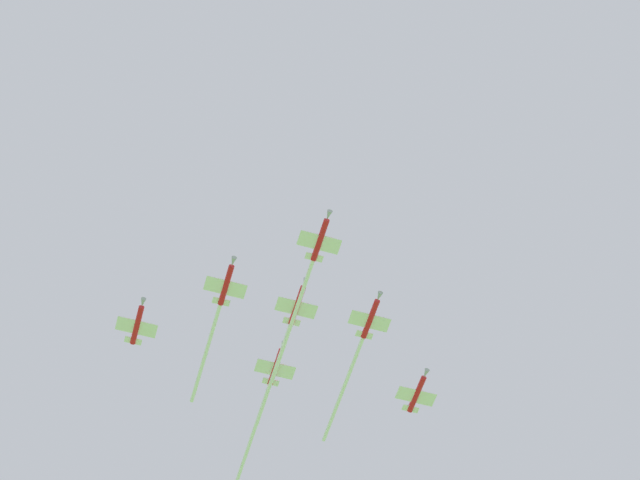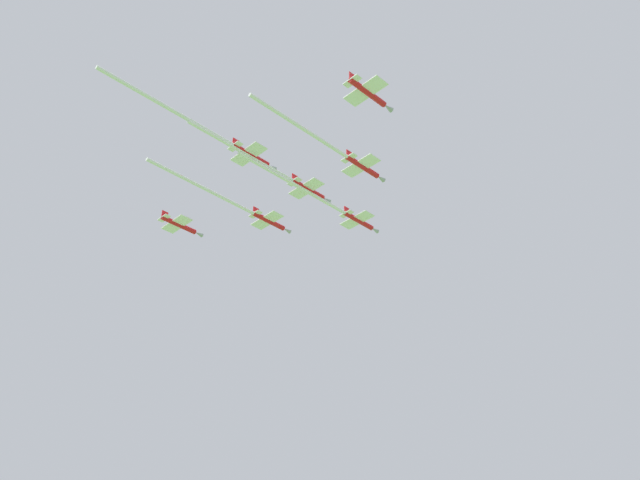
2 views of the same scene
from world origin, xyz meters
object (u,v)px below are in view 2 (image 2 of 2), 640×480
Objects in this scene: jet_port_inner at (240,206)px; jet_port_trail at (214,134)px; jet_port_outer at (280,174)px; jet_center_rear at (368,93)px; jet_starboard_outer at (180,225)px; jet_lead at (329,204)px; jet_starboard_inner at (337,150)px.

jet_port_inner is 0.95× the size of jet_port_trail.
jet_port_outer is 28.96m from jet_center_rear.
jet_port_outer is at bearing 90.00° from jet_port_trail.
jet_port_inner is 3.23× the size of jet_center_rear.
jet_port_trail is (-0.10, -31.05, 0.74)m from jet_center_rear.
jet_port_outer is 3.14× the size of jet_starboard_outer.
jet_starboard_outer is 31.11m from jet_port_trail.
jet_port_trail reaches higher than jet_starboard_outer.
jet_port_trail is at bearing -23.06° from jet_starboard_outer.
jet_port_outer reaches higher than jet_starboard_outer.
jet_lead is 1.10× the size of jet_port_outer.
jet_center_rear reaches higher than jet_starboard_inner.
jet_lead is 34.32m from jet_starboard_outer.
jet_port_inner is 1.03× the size of jet_port_outer.
jet_port_inner is 1.08× the size of jet_starboard_inner.
jet_center_rear reaches higher than jet_port_inner.
jet_port_trail is (28.63, -12.30, 1.09)m from jet_lead.
jet_starboard_inner is 3.01× the size of jet_center_rear.
jet_port_outer reaches higher than jet_center_rear.
jet_port_inner is at bearing -177.85° from jet_starboard_inner.
jet_lead is at bearing 33.63° from jet_starboard_outer.
jet_port_inner is at bearing 128.56° from jet_port_trail.
jet_starboard_inner is at bearing 8.18° from jet_port_outer.
jet_center_rear is at bearing -7.65° from jet_port_inner.
jet_port_outer reaches higher than jet_lead.
jet_starboard_outer is at bearing -170.51° from jet_port_outer.
jet_port_trail is (22.45, 21.44, 1.96)m from jet_starboard_outer.
jet_center_rear reaches higher than jet_starboard_outer.
jet_lead is 1.02× the size of jet_port_trail.
jet_port_inner is 15.43m from jet_starboard_outer.
jet_starboard_inner is 14.47m from jet_port_outer.
jet_starboard_inner is (10.29, 26.67, -0.38)m from jet_port_inner.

